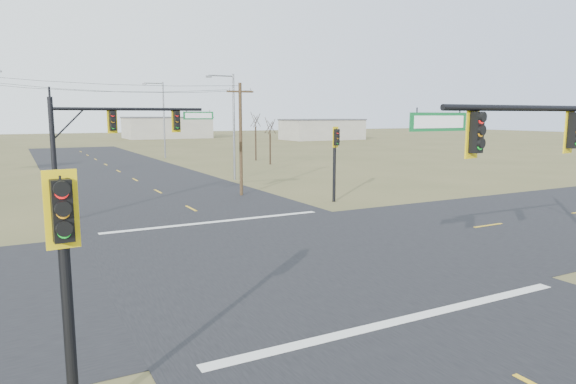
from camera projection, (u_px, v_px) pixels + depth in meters
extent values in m
plane|color=brown|center=(282.00, 256.00, 20.80)|extent=(320.00, 320.00, 0.00)
cube|color=black|center=(282.00, 255.00, 20.80)|extent=(160.00, 14.00, 0.02)
cube|color=black|center=(282.00, 255.00, 20.80)|extent=(14.00, 160.00, 0.02)
cube|color=silver|center=(406.00, 319.00, 14.26)|extent=(12.00, 0.40, 0.01)
cube|color=silver|center=(217.00, 222.00, 27.33)|extent=(12.00, 0.40, 0.01)
cylinder|color=black|center=(562.00, 109.00, 14.60)|extent=(9.19, 0.17, 0.17)
cube|color=#0C5926|center=(439.00, 122.00, 12.46)|extent=(1.80, 0.05, 0.45)
cylinder|color=black|center=(54.00, 161.00, 26.42)|extent=(0.26, 0.26, 6.58)
cylinder|color=black|center=(131.00, 109.00, 27.89)|extent=(7.99, 0.17, 0.17)
cube|color=#0C5926|center=(198.00, 116.00, 29.72)|extent=(1.80, 0.05, 0.45)
cylinder|color=black|center=(334.00, 166.00, 33.49)|extent=(0.20, 0.20, 4.77)
cylinder|color=black|center=(68.00, 309.00, 8.95)|extent=(0.20, 0.20, 4.60)
cylinder|color=#44331D|center=(241.00, 140.00, 35.89)|extent=(0.23, 0.23, 7.86)
cube|color=#44331D|center=(240.00, 92.00, 35.40)|extent=(1.93, 0.25, 0.12)
cylinder|color=slate|center=(234.00, 128.00, 44.75)|extent=(0.18, 0.18, 9.17)
cylinder|color=slate|center=(221.00, 76.00, 43.59)|extent=(2.20, 0.11, 0.11)
cube|color=slate|center=(209.00, 77.00, 43.09)|extent=(0.55, 0.36, 0.17)
cylinder|color=slate|center=(164.00, 120.00, 67.41)|extent=(0.20, 0.20, 9.94)
cylinder|color=slate|center=(154.00, 83.00, 66.14)|extent=(2.39, 0.12, 0.12)
cube|color=slate|center=(144.00, 84.00, 65.60)|extent=(0.60, 0.42, 0.18)
cylinder|color=black|center=(270.00, 149.00, 59.19)|extent=(0.19, 0.19, 3.56)
cylinder|color=black|center=(256.00, 144.00, 64.42)|extent=(0.19, 0.19, 4.23)
cube|color=#A5A192|center=(167.00, 128.00, 127.98)|extent=(20.00, 12.00, 5.00)
cube|color=#A5A192|center=(322.00, 130.00, 120.26)|extent=(18.00, 10.00, 4.50)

